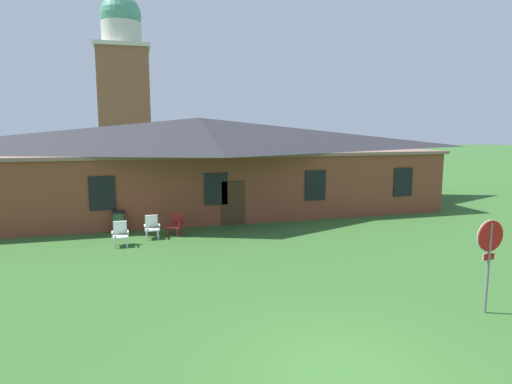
% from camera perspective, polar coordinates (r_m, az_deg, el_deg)
% --- Properties ---
extents(ground_plane, '(200.00, 200.00, 0.00)m').
position_cam_1_polar(ground_plane, '(8.91, 11.57, -22.38)').
color(ground_plane, '#336028').
extents(brick_building, '(26.14, 10.40, 5.18)m').
position_cam_1_polar(brick_building, '(25.07, -7.45, 3.90)').
color(brick_building, brown).
rests_on(brick_building, ground).
extents(dome_tower, '(5.18, 5.18, 18.33)m').
position_cam_1_polar(dome_tower, '(45.92, -17.03, 12.70)').
color(dome_tower, '#93563D').
rests_on(dome_tower, ground).
extents(stop_sign, '(0.81, 0.09, 2.36)m').
position_cam_1_polar(stop_sign, '(12.02, 28.48, -6.51)').
color(stop_sign, slate).
rests_on(stop_sign, ground).
extents(lawn_chair_by_porch, '(0.65, 0.68, 0.96)m').
position_cam_1_polar(lawn_chair_by_porch, '(17.76, -17.50, -5.20)').
color(lawn_chair_by_porch, white).
rests_on(lawn_chair_by_porch, ground).
extents(lawn_chair_near_door, '(0.65, 0.68, 0.96)m').
position_cam_1_polar(lawn_chair_near_door, '(18.63, -13.61, -4.42)').
color(lawn_chair_near_door, white).
rests_on(lawn_chair_near_door, ground).
extents(lawn_chair_left_end, '(0.82, 0.86, 0.96)m').
position_cam_1_polar(lawn_chair_left_end, '(18.96, -10.56, -4.11)').
color(lawn_chair_left_end, maroon).
rests_on(lawn_chair_left_end, ground).
extents(trash_bin, '(0.56, 0.56, 0.98)m').
position_cam_1_polar(trash_bin, '(19.86, -17.67, -3.81)').
color(trash_bin, '#335638').
rests_on(trash_bin, ground).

